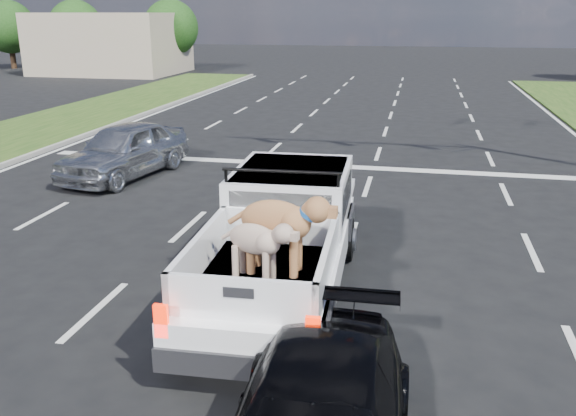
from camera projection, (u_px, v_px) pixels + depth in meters
The scene contains 8 objects.
ground at pixel (203, 322), 9.05m from camera, with size 160.00×160.00×0.00m, color black.
road_markings at pixel (292, 197), 15.16m from camera, with size 17.75×60.00×0.01m.
building_left at pixel (111, 43), 45.87m from camera, with size 10.00×8.00×4.40m, color tan.
tree_far_a at pixel (9, 27), 49.39m from camera, with size 4.20×4.20×5.40m.
tree_far_b at pixel (76, 27), 48.20m from camera, with size 4.20×4.20×5.40m.
tree_far_c at pixel (171, 28), 46.61m from camera, with size 4.20×4.20×5.40m.
pickup_truck at pixel (281, 238), 9.66m from camera, with size 2.30×5.64×2.08m.
silver_sedan at pixel (124, 150), 16.94m from camera, with size 1.78×4.42×1.51m, color #AFB1B6.
Camera 1 is at (2.93, -7.65, 4.39)m, focal length 38.00 mm.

